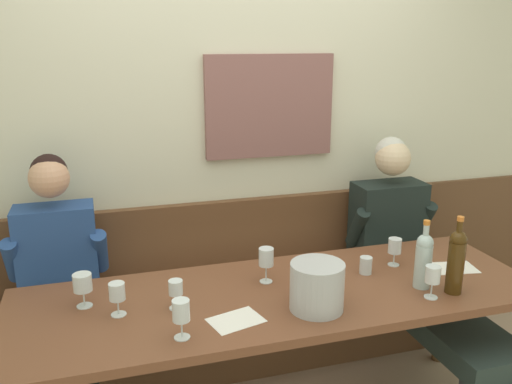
{
  "coord_description": "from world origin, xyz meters",
  "views": [
    {
      "loc": [
        -0.73,
        -1.91,
        1.85
      ],
      "look_at": [
        -0.03,
        0.45,
        1.15
      ],
      "focal_mm": 37.68,
      "sensor_mm": 36.0,
      "label": 1
    }
  ],
  "objects_px": {
    "wine_glass_left_end": "(117,293)",
    "water_tumbler_center": "(366,265)",
    "person_left_seat": "(57,315)",
    "wine_bottle_clear_water": "(456,260)",
    "dining_table": "(280,308)",
    "ice_bucket": "(317,286)",
    "wine_glass_near_bucket": "(83,284)",
    "wall_bench": "(242,316)",
    "wine_glass_mid_left": "(176,289)",
    "wine_bottle_green_tall": "(424,259)",
    "wine_glass_right_end": "(433,275)",
    "wine_glass_center_front": "(395,247)",
    "wine_glass_mid_right": "(181,312)",
    "wine_glass_by_bottle": "(266,259)",
    "person_center_right_seat": "(415,265)"
  },
  "relations": [
    {
      "from": "wine_glass_left_end",
      "to": "water_tumbler_center",
      "type": "xyz_separation_m",
      "value": [
        1.17,
        0.08,
        -0.06
      ]
    },
    {
      "from": "person_left_seat",
      "to": "wine_bottle_clear_water",
      "type": "distance_m",
      "value": 1.82
    },
    {
      "from": "dining_table",
      "to": "ice_bucket",
      "type": "bearing_deg",
      "value": -63.06
    },
    {
      "from": "wine_glass_left_end",
      "to": "wine_glass_near_bucket",
      "type": "bearing_deg",
      "value": 139.12
    },
    {
      "from": "wall_bench",
      "to": "wine_glass_mid_left",
      "type": "relative_size",
      "value": 20.98
    },
    {
      "from": "wine_bottle_green_tall",
      "to": "wine_glass_mid_left",
      "type": "relative_size",
      "value": 2.52
    },
    {
      "from": "wall_bench",
      "to": "wine_glass_left_end",
      "type": "bearing_deg",
      "value": -136.64
    },
    {
      "from": "person_left_seat",
      "to": "wine_glass_mid_left",
      "type": "height_order",
      "value": "person_left_seat"
    },
    {
      "from": "wine_glass_left_end",
      "to": "wine_glass_right_end",
      "type": "bearing_deg",
      "value": -10.14
    },
    {
      "from": "wine_glass_mid_left",
      "to": "wine_glass_left_end",
      "type": "bearing_deg",
      "value": 176.92
    },
    {
      "from": "wine_glass_center_front",
      "to": "wine_glass_mid_left",
      "type": "distance_m",
      "value": 1.12
    },
    {
      "from": "wall_bench",
      "to": "person_left_seat",
      "type": "relative_size",
      "value": 2.04
    },
    {
      "from": "wall_bench",
      "to": "wine_glass_center_front",
      "type": "bearing_deg",
      "value": -40.14
    },
    {
      "from": "person_left_seat",
      "to": "wine_glass_left_end",
      "type": "xyz_separation_m",
      "value": [
        0.27,
        -0.32,
        0.23
      ]
    },
    {
      "from": "wine_glass_center_front",
      "to": "water_tumbler_center",
      "type": "relative_size",
      "value": 1.69
    },
    {
      "from": "wine_glass_center_front",
      "to": "wine_glass_near_bucket",
      "type": "xyz_separation_m",
      "value": [
        -1.49,
        -0.01,
        0.01
      ]
    },
    {
      "from": "wall_bench",
      "to": "dining_table",
      "type": "bearing_deg",
      "value": -90.0
    },
    {
      "from": "wall_bench",
      "to": "dining_table",
      "type": "relative_size",
      "value": 1.13
    },
    {
      "from": "wine_bottle_clear_water",
      "to": "wine_glass_mid_right",
      "type": "distance_m",
      "value": 1.23
    },
    {
      "from": "wine_bottle_green_tall",
      "to": "wine_glass_mid_left",
      "type": "height_order",
      "value": "wine_bottle_green_tall"
    },
    {
      "from": "wall_bench",
      "to": "ice_bucket",
      "type": "xyz_separation_m",
      "value": [
        0.1,
        -0.85,
        0.58
      ]
    },
    {
      "from": "person_left_seat",
      "to": "wine_glass_left_end",
      "type": "relative_size",
      "value": 9.24
    },
    {
      "from": "person_left_seat",
      "to": "wine_bottle_green_tall",
      "type": "bearing_deg",
      "value": -15.51
    },
    {
      "from": "wine_glass_mid_left",
      "to": "wine_glass_by_bottle",
      "type": "xyz_separation_m",
      "value": [
        0.44,
        0.14,
        0.03
      ]
    },
    {
      "from": "wine_glass_center_front",
      "to": "wall_bench",
      "type": "bearing_deg",
      "value": 139.86
    },
    {
      "from": "wine_glass_by_bottle",
      "to": "water_tumbler_center",
      "type": "height_order",
      "value": "wine_glass_by_bottle"
    },
    {
      "from": "wine_glass_mid_right",
      "to": "water_tumbler_center",
      "type": "xyz_separation_m",
      "value": [
        0.95,
        0.33,
        -0.07
      ]
    },
    {
      "from": "wine_glass_center_front",
      "to": "wine_glass_near_bucket",
      "type": "bearing_deg",
      "value": -179.78
    },
    {
      "from": "ice_bucket",
      "to": "water_tumbler_center",
      "type": "relative_size",
      "value": 2.73
    },
    {
      "from": "wine_bottle_clear_water",
      "to": "wine_glass_right_end",
      "type": "height_order",
      "value": "wine_bottle_clear_water"
    },
    {
      "from": "wine_glass_left_end",
      "to": "wine_glass_mid_right",
      "type": "height_order",
      "value": "wine_glass_mid_right"
    },
    {
      "from": "ice_bucket",
      "to": "wine_glass_left_end",
      "type": "bearing_deg",
      "value": 166.96
    },
    {
      "from": "person_left_seat",
      "to": "wine_glass_mid_left",
      "type": "xyz_separation_m",
      "value": [
        0.51,
        -0.33,
        0.21
      ]
    },
    {
      "from": "wine_glass_left_end",
      "to": "wine_glass_center_front",
      "type": "xyz_separation_m",
      "value": [
        1.35,
        0.12,
        -0.0
      ]
    },
    {
      "from": "wine_glass_mid_right",
      "to": "wine_glass_by_bottle",
      "type": "xyz_separation_m",
      "value": [
        0.46,
        0.37,
        0.01
      ]
    },
    {
      "from": "person_left_seat",
      "to": "ice_bucket",
      "type": "height_order",
      "value": "person_left_seat"
    },
    {
      "from": "wine_glass_center_front",
      "to": "wine_glass_by_bottle",
      "type": "distance_m",
      "value": 0.67
    },
    {
      "from": "wall_bench",
      "to": "person_center_right_seat",
      "type": "relative_size",
      "value": 2.06
    },
    {
      "from": "wine_glass_by_bottle",
      "to": "wine_glass_center_front",
      "type": "bearing_deg",
      "value": -0.04
    },
    {
      "from": "person_center_right_seat",
      "to": "wine_glass_near_bucket",
      "type": "bearing_deg",
      "value": -173.09
    },
    {
      "from": "wine_bottle_clear_water",
      "to": "wine_glass_near_bucket",
      "type": "bearing_deg",
      "value": 167.98
    },
    {
      "from": "dining_table",
      "to": "wine_glass_near_bucket",
      "type": "xyz_separation_m",
      "value": [
        -0.84,
        0.11,
        0.18
      ]
    },
    {
      "from": "wine_bottle_green_tall",
      "to": "wine_glass_left_end",
      "type": "relative_size",
      "value": 2.27
    },
    {
      "from": "person_center_right_seat",
      "to": "wine_glass_mid_left",
      "type": "height_order",
      "value": "person_center_right_seat"
    },
    {
      "from": "wine_glass_left_end",
      "to": "wine_glass_center_front",
      "type": "distance_m",
      "value": 1.36
    },
    {
      "from": "wine_glass_left_end",
      "to": "wine_glass_by_bottle",
      "type": "height_order",
      "value": "wine_glass_by_bottle"
    },
    {
      "from": "person_center_right_seat",
      "to": "wine_bottle_clear_water",
      "type": "distance_m",
      "value": 0.64
    },
    {
      "from": "wine_bottle_clear_water",
      "to": "water_tumbler_center",
      "type": "distance_m",
      "value": 0.42
    },
    {
      "from": "wine_glass_left_end",
      "to": "wine_glass_mid_left",
      "type": "height_order",
      "value": "wine_glass_left_end"
    },
    {
      "from": "dining_table",
      "to": "wine_glass_center_front",
      "type": "distance_m",
      "value": 0.68
    }
  ]
}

